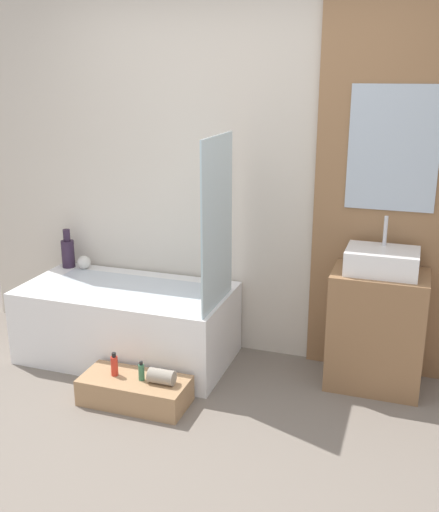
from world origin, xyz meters
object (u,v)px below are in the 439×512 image
at_px(vase_round_light, 84,262).
at_px(bathtub, 128,322).
at_px(sink, 382,261).
at_px(wooden_step_bench, 135,390).
at_px(vase_tall_dark, 68,252).
at_px(bottle_soap_primary, 114,365).
at_px(bottle_soap_secondary, 141,372).

bearing_deg(vase_round_light, bathtub, -29.17).
bearing_deg(bathtub, sink, 5.19).
distance_m(wooden_step_bench, vase_tall_dark, 1.38).
bearing_deg(bottle_soap_primary, sink, 25.37).
relative_size(bottle_soap_primary, bottle_soap_secondary, 1.23).
xyz_separation_m(vase_tall_dark, vase_round_light, (0.14, -0.00, -0.07)).
bearing_deg(vase_tall_dark, wooden_step_bench, -41.07).
bearing_deg(bathtub, wooden_step_bench, -59.59).
distance_m(bathtub, wooden_step_bench, 0.67).
height_order(vase_tall_dark, vase_round_light, vase_tall_dark).
xyz_separation_m(sink, vase_round_light, (-2.17, 0.12, -0.27)).
bearing_deg(bottle_soap_secondary, wooden_step_bench, 180.00).
bearing_deg(vase_round_light, vase_tall_dark, 179.22).
distance_m(wooden_step_bench, bottle_soap_primary, 0.20).
height_order(sink, vase_round_light, sink).
distance_m(sink, vase_tall_dark, 2.32).
bearing_deg(bottle_soap_primary, vase_tall_dark, 134.65).
distance_m(sink, bottle_soap_secondary, 1.61).
distance_m(bathtub, vase_tall_dark, 0.78).
xyz_separation_m(sink, bottle_soap_secondary, (-1.31, -0.71, -0.62)).
distance_m(bathtub, bottle_soap_primary, 0.59).
bearing_deg(wooden_step_bench, bottle_soap_secondary, 0.00).
bearing_deg(bottle_soap_primary, bottle_soap_secondary, 0.00).
bearing_deg(sink, vase_tall_dark, 176.96).
xyz_separation_m(wooden_step_bench, bottle_soap_primary, (-0.13, 0.00, 0.15)).
relative_size(vase_round_light, bottle_soap_primary, 0.67).
distance_m(vase_tall_dark, bottle_soap_primary, 1.23).
relative_size(sink, vase_tall_dark, 1.47).
distance_m(vase_round_light, bottle_soap_primary, 1.12).
relative_size(sink, bottle_soap_primary, 2.89).
relative_size(wooden_step_bench, vase_round_light, 6.59).
xyz_separation_m(wooden_step_bench, sink, (1.36, 0.71, 0.76)).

